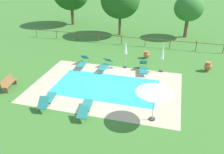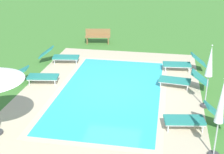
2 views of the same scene
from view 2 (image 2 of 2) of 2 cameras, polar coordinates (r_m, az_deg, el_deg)
ground_plane at (r=12.93m, az=-0.25°, el=-2.65°), size 160.00×160.00×0.00m
pool_deck_paving at (r=12.93m, az=-0.25°, el=-2.63°), size 10.66×7.27×0.01m
swimming_pool_water at (r=12.93m, az=-0.25°, el=-2.63°), size 7.40×4.01×0.01m
pool_coping_rim at (r=12.93m, az=-0.25°, el=-2.61°), size 7.88×4.49×0.01m
sun_lounger_north_near_steps at (r=13.43m, az=12.53°, el=-0.48°), size 0.84×2.07×0.82m
sun_lounger_north_mid at (r=13.96m, az=-13.56°, el=0.26°), size 0.90×2.13×0.73m
sun_lounger_north_far at (r=10.61m, az=14.47°, el=-7.20°), size 0.91×2.03×0.90m
sun_lounger_north_end at (r=15.32m, az=12.73°, el=2.45°), size 0.79×2.03×0.86m
sun_lounger_south_mid at (r=16.17m, az=-9.35°, el=3.79°), size 0.88×2.06×0.84m
patio_umbrella_closed_row_west at (r=8.90m, az=19.03°, el=-5.21°), size 0.32×0.32×2.43m
patio_umbrella_closed_row_mid_west at (r=11.62m, az=17.23°, el=1.90°), size 0.32×0.32×2.40m
wooden_bench_lawn_side at (r=19.24m, az=-2.57°, el=7.44°), size 0.67×1.55×0.87m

